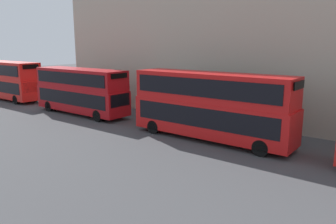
% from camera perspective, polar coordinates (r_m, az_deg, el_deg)
% --- Properties ---
extents(bus_second_in_queue, '(2.59, 11.35, 4.58)m').
position_cam_1_polar(bus_second_in_queue, '(22.14, 7.43, 1.45)').
color(bus_second_in_queue, red).
rests_on(bus_second_in_queue, ground).
extents(bus_third_in_queue, '(2.59, 10.35, 4.23)m').
position_cam_1_polar(bus_third_in_queue, '(31.36, -14.96, 3.83)').
color(bus_third_in_queue, '#A80F14').
rests_on(bus_third_in_queue, ground).
extents(bus_trailing, '(2.59, 10.51, 4.45)m').
position_cam_1_polar(bus_trailing, '(42.80, -26.12, 5.21)').
color(bus_trailing, red).
rests_on(bus_trailing, ground).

